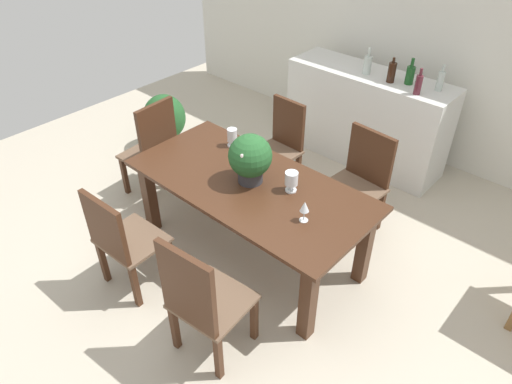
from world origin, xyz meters
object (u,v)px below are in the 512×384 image
(chair_head_end, at_px, (154,146))
(crystal_vase_center_near, at_px, (232,136))
(chair_far_left, at_px, (281,143))
(flower_centerpiece, at_px, (250,158))
(wine_glass, at_px, (305,207))
(wine_bottle_dark, at_px, (418,84))
(potted_plant_floor, at_px, (165,120))
(dining_table, at_px, (250,195))
(crystal_vase_left, at_px, (291,180))
(chair_near_right, at_px, (200,299))
(wine_bottle_clear, at_px, (392,72))
(wine_bottle_green, at_px, (410,75))
(chair_near_left, at_px, (120,238))
(chair_far_right, at_px, (361,177))
(kitchen_counter, at_px, (365,117))
(wine_bottle_amber, at_px, (440,81))
(wine_bottle_tall, at_px, (368,64))

(chair_head_end, relative_size, crystal_vase_center_near, 6.22)
(chair_far_left, distance_m, flower_centerpiece, 1.10)
(wine_glass, height_order, wine_bottle_dark, wine_bottle_dark)
(wine_glass, bearing_deg, potted_plant_floor, 163.66)
(chair_far_left, bearing_deg, flower_centerpiece, -62.75)
(dining_table, xyz_separation_m, crystal_vase_left, (0.31, 0.13, 0.23))
(flower_centerpiece, height_order, crystal_vase_center_near, flower_centerpiece)
(chair_near_right, relative_size, wine_bottle_clear, 4.20)
(flower_centerpiece, bearing_deg, wine_bottle_green, 81.69)
(chair_near_right, xyz_separation_m, crystal_vase_left, (-0.15, 1.08, 0.28))
(wine_bottle_dark, bearing_deg, chair_far_left, -135.28)
(chair_near_right, distance_m, chair_near_left, 0.90)
(chair_far_right, bearing_deg, crystal_vase_center_near, -140.94)
(dining_table, height_order, wine_bottle_dark, wine_bottle_dark)
(kitchen_counter, xyz_separation_m, wine_bottle_dark, (0.56, -0.16, 0.59))
(chair_near_right, bearing_deg, potted_plant_floor, -39.49)
(chair_head_end, bearing_deg, crystal_vase_left, 90.41)
(dining_table, bearing_deg, crystal_vase_center_near, 147.73)
(chair_near_right, distance_m, wine_bottle_dark, 2.81)
(wine_bottle_dark, height_order, wine_bottle_amber, same)
(chair_far_left, height_order, chair_near_left, chair_far_left)
(potted_plant_floor, bearing_deg, kitchen_counter, 36.18)
(chair_far_right, bearing_deg, flower_centerpiece, -111.66)
(wine_bottle_green, relative_size, wine_bottle_clear, 1.04)
(chair_far_left, distance_m, wine_bottle_clear, 1.25)
(chair_far_right, bearing_deg, chair_head_end, -146.19)
(chair_far_left, relative_size, wine_bottle_tall, 3.50)
(chair_far_right, distance_m, wine_bottle_clear, 1.16)
(wine_bottle_dark, bearing_deg, dining_table, -103.67)
(chair_near_left, distance_m, wine_glass, 1.38)
(chair_far_left, relative_size, crystal_vase_center_near, 5.67)
(chair_head_end, bearing_deg, chair_far_right, 114.64)
(chair_far_right, bearing_deg, wine_bottle_dark, 95.96)
(chair_near_left, distance_m, crystal_vase_center_near, 1.28)
(dining_table, relative_size, chair_head_end, 1.94)
(wine_bottle_tall, height_order, wine_bottle_amber, wine_bottle_tall)
(chair_far_right, xyz_separation_m, wine_bottle_clear, (-0.33, 0.95, 0.58))
(potted_plant_floor, bearing_deg, wine_bottle_tall, 35.61)
(crystal_vase_left, xyz_separation_m, wine_bottle_dark, (0.13, 1.67, 0.25))
(flower_centerpiece, height_order, wine_glass, flower_centerpiece)
(wine_bottle_clear, bearing_deg, chair_head_end, -126.03)
(chair_far_right, distance_m, wine_bottle_tall, 1.28)
(chair_far_left, bearing_deg, potted_plant_floor, -167.16)
(chair_near_right, xyz_separation_m, potted_plant_floor, (-2.37, 1.60, -0.21))
(dining_table, relative_size, wine_bottle_amber, 8.01)
(chair_head_end, bearing_deg, chair_near_left, 36.39)
(flower_centerpiece, bearing_deg, chair_far_left, 115.25)
(chair_far_left, bearing_deg, wine_bottle_dark, 46.72)
(flower_centerpiece, height_order, wine_bottle_green, wine_bottle_green)
(crystal_vase_center_near, xyz_separation_m, kitchen_counter, (0.37, 1.66, -0.33))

